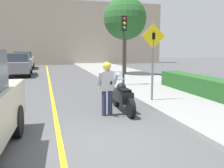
{
  "coord_description": "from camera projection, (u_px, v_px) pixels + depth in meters",
  "views": [
    {
      "loc": [
        -0.88,
        -5.14,
        2.13
      ],
      "look_at": [
        1.28,
        2.78,
        0.91
      ],
      "focal_mm": 40.0,
      "sensor_mm": 36.0,
      "label": 1
    }
  ],
  "objects": [
    {
      "name": "building_backdrop",
      "position": [
        50.0,
        33.0,
        29.69
      ],
      "size": [
        28.0,
        1.2,
        7.59
      ],
      "color": "#B2A38E",
      "rests_on": "ground"
    },
    {
      "name": "traffic_light",
      "position": [
        124.0,
        37.0,
        12.86
      ],
      "size": [
        0.26,
        0.3,
        3.56
      ],
      "color": "#2D2D30",
      "rests_on": "sidewalk_curb"
    },
    {
      "name": "ground_plane",
      "position": [
        89.0,
        145.0,
        5.45
      ],
      "size": [
        80.0,
        80.0,
        0.0
      ],
      "primitive_type": "plane",
      "color": "#4C4C4F"
    },
    {
      "name": "hedge_row",
      "position": [
        196.0,
        84.0,
        11.03
      ],
      "size": [
        0.9,
        4.98,
        0.73
      ],
      "color": "#235623",
      "rests_on": "sidewalk_curb"
    },
    {
      "name": "sidewalk_curb",
      "position": [
        185.0,
        96.0,
        10.5
      ],
      "size": [
        4.4,
        44.0,
        0.13
      ],
      "color": "gray",
      "rests_on": "ground"
    },
    {
      "name": "street_tree",
      "position": [
        125.0,
        18.0,
        17.99
      ],
      "size": [
        3.1,
        3.1,
        5.59
      ],
      "color": "brown",
      "rests_on": "sidewalk_curb"
    },
    {
      "name": "parked_car_grey",
      "position": [
        18.0,
        64.0,
        18.41
      ],
      "size": [
        1.88,
        4.2,
        1.68
      ],
      "color": "black",
      "rests_on": "ground"
    },
    {
      "name": "motorcycle",
      "position": [
        123.0,
        97.0,
        8.26
      ],
      "size": [
        0.62,
        2.19,
        1.28
      ],
      "color": "black",
      "rests_on": "ground"
    },
    {
      "name": "crossing_sign",
      "position": [
        153.0,
        55.0,
        9.19
      ],
      "size": [
        0.91,
        0.08,
        2.84
      ],
      "color": "slate",
      "rests_on": "sidewalk_curb"
    },
    {
      "name": "road_center_line",
      "position": [
        52.0,
        95.0,
        11.01
      ],
      "size": [
        0.12,
        36.0,
        0.01
      ],
      "color": "yellow",
      "rests_on": "ground"
    },
    {
      "name": "person_biker",
      "position": [
        107.0,
        83.0,
        7.67
      ],
      "size": [
        0.59,
        0.46,
        1.68
      ],
      "color": "#282D4C",
      "rests_on": "ground"
    },
    {
      "name": "parked_car_white",
      "position": [
        24.0,
        60.0,
        24.48
      ],
      "size": [
        1.88,
        4.2,
        1.68
      ],
      "color": "black",
      "rests_on": "ground"
    }
  ]
}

